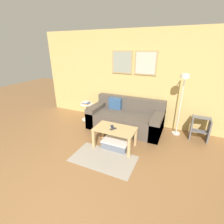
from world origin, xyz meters
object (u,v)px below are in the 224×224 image
object	(u,v)px
coffee_table	(115,132)
storage_bin	(116,143)
side_table	(87,110)
remote_control	(113,129)
step_stool	(200,128)
couch	(126,118)
book_stack	(86,103)
floor_lamp	(182,93)
cell_phone	(112,126)

from	to	relation	value
coffee_table	storage_bin	world-z (taller)	coffee_table
side_table	remote_control	xyz separation A→B (m)	(1.35, -1.04, 0.16)
coffee_table	step_stool	distance (m)	2.09
couch	coffee_table	bearing A→B (deg)	-83.89
storage_bin	book_stack	world-z (taller)	book_stack
floor_lamp	book_stack	size ratio (longest dim) A/B	6.72
floor_lamp	side_table	world-z (taller)	floor_lamp
coffee_table	cell_phone	bearing A→B (deg)	149.28
floor_lamp	storage_bin	bearing A→B (deg)	-138.69
storage_bin	floor_lamp	bearing A→B (deg)	41.31
couch	floor_lamp	xyz separation A→B (m)	(1.32, 0.06, 0.84)
cell_phone	coffee_table	bearing A→B (deg)	-60.94
coffee_table	remote_control	xyz separation A→B (m)	(-0.02, -0.05, 0.10)
floor_lamp	book_stack	bearing A→B (deg)	-178.78
coffee_table	side_table	world-z (taller)	side_table
step_stool	side_table	bearing A→B (deg)	-176.74
remote_control	step_stool	bearing A→B (deg)	69.01
side_table	remote_control	size ratio (longest dim) A/B	3.42
storage_bin	floor_lamp	xyz separation A→B (m)	(1.18, 1.04, 1.03)
book_stack	cell_phone	xyz separation A→B (m)	(1.29, -0.93, -0.09)
couch	storage_bin	size ratio (longest dim) A/B	3.32
couch	cell_phone	xyz separation A→B (m)	(0.01, -0.93, 0.18)
couch	book_stack	bearing A→B (deg)	179.81
remote_control	side_table	bearing A→B (deg)	176.48
coffee_table	remote_control	bearing A→B (deg)	-112.45
floor_lamp	coffee_table	bearing A→B (deg)	-139.48
coffee_table	step_stool	size ratio (longest dim) A/B	1.66
coffee_table	remote_control	distance (m)	0.12
coffee_table	remote_control	size ratio (longest dim) A/B	6.01
remote_control	coffee_table	bearing A→B (deg)	101.69
couch	floor_lamp	distance (m)	1.57
book_stack	remote_control	bearing A→B (deg)	-37.17
couch	side_table	distance (m)	1.27
couch	storage_bin	distance (m)	1.01
book_stack	step_stool	xyz separation A→B (m)	(3.11, 0.19, -0.26)
floor_lamp	cell_phone	size ratio (longest dim) A/B	11.26
couch	floor_lamp	size ratio (longest dim) A/B	1.24
storage_bin	step_stool	bearing A→B (deg)	34.61
coffee_table	floor_lamp	xyz separation A→B (m)	(1.22, 1.04, 0.76)
coffee_table	remote_control	world-z (taller)	remote_control
book_stack	remote_control	world-z (taller)	book_stack
coffee_table	step_stool	bearing A→B (deg)	34.10
storage_bin	remote_control	distance (m)	0.38
storage_bin	floor_lamp	distance (m)	1.88
storage_bin	cell_phone	world-z (taller)	cell_phone
side_table	book_stack	size ratio (longest dim) A/B	2.19
storage_bin	side_table	bearing A→B (deg)	144.78
side_table	remote_control	world-z (taller)	side_table
book_stack	remote_control	size ratio (longest dim) A/B	1.56
book_stack	step_stool	distance (m)	3.13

